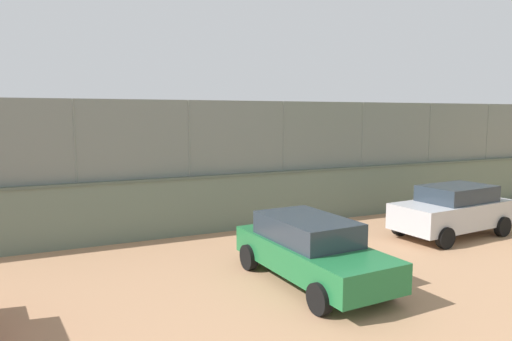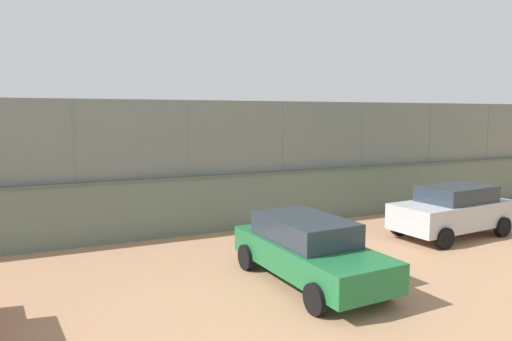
{
  "view_description": "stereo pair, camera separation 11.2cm",
  "coord_description": "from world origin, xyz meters",
  "px_view_note": "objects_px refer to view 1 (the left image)",
  "views": [
    {
      "loc": [
        8.13,
        23.98,
        3.78
      ],
      "look_at": [
        -0.2,
        6.54,
        1.41
      ],
      "focal_mm": 32.41,
      "sensor_mm": 36.0,
      "label": 1
    },
    {
      "loc": [
        8.03,
        24.03,
        3.78
      ],
      "look_at": [
        -0.2,
        6.54,
        1.41
      ],
      "focal_mm": 32.41,
      "sensor_mm": 36.0,
      "label": 2
    }
  ],
  "objects_px": {
    "courtside_bench": "(425,189)",
    "parked_car_silver": "(453,210)",
    "player_at_service_line": "(252,184)",
    "sports_ball": "(199,205)",
    "player_crossing_court": "(196,178)",
    "player_foreground_swinging": "(234,169)",
    "parked_car_green": "(310,249)"
  },
  "relations": [
    {
      "from": "player_at_service_line",
      "to": "player_foreground_swinging",
      "type": "bearing_deg",
      "value": -106.13
    },
    {
      "from": "player_crossing_court",
      "to": "parked_car_green",
      "type": "xyz_separation_m",
      "value": [
        0.89,
        10.88,
        -0.2
      ]
    },
    {
      "from": "player_foreground_swinging",
      "to": "sports_ball",
      "type": "relative_size",
      "value": 7.21
    },
    {
      "from": "player_crossing_court",
      "to": "sports_ball",
      "type": "height_order",
      "value": "player_crossing_court"
    },
    {
      "from": "sports_ball",
      "to": "courtside_bench",
      "type": "xyz_separation_m",
      "value": [
        -9.64,
        2.69,
        0.36
      ]
    },
    {
      "from": "player_crossing_court",
      "to": "courtside_bench",
      "type": "distance_m",
      "value": 10.19
    },
    {
      "from": "player_foreground_swinging",
      "to": "sports_ball",
      "type": "xyz_separation_m",
      "value": [
        3.68,
        4.98,
        -0.75
      ]
    },
    {
      "from": "courtside_bench",
      "to": "parked_car_silver",
      "type": "distance_m",
      "value": 6.37
    },
    {
      "from": "player_foreground_swinging",
      "to": "parked_car_green",
      "type": "xyz_separation_m",
      "value": [
        4.12,
        14.16,
        -0.08
      ]
    },
    {
      "from": "player_crossing_court",
      "to": "parked_car_silver",
      "type": "bearing_deg",
      "value": 119.21
    },
    {
      "from": "player_crossing_court",
      "to": "player_at_service_line",
      "type": "relative_size",
      "value": 1.02
    },
    {
      "from": "player_at_service_line",
      "to": "player_crossing_court",
      "type": "bearing_deg",
      "value": -58.23
    },
    {
      "from": "courtside_bench",
      "to": "player_at_service_line",
      "type": "bearing_deg",
      "value": -13.82
    },
    {
      "from": "parked_car_silver",
      "to": "parked_car_green",
      "type": "bearing_deg",
      "value": 13.62
    },
    {
      "from": "player_foreground_swinging",
      "to": "parked_car_silver",
      "type": "xyz_separation_m",
      "value": [
        -2.02,
        12.67,
        -0.03
      ]
    },
    {
      "from": "player_foreground_swinging",
      "to": "parked_car_green",
      "type": "height_order",
      "value": "parked_car_green"
    },
    {
      "from": "player_foreground_swinging",
      "to": "courtside_bench",
      "type": "xyz_separation_m",
      "value": [
        -5.95,
        7.67,
        -0.39
      ]
    },
    {
      "from": "player_crossing_court",
      "to": "player_foreground_swinging",
      "type": "bearing_deg",
      "value": -134.62
    },
    {
      "from": "player_crossing_court",
      "to": "courtside_bench",
      "type": "xyz_separation_m",
      "value": [
        -9.19,
        4.39,
        -0.51
      ]
    },
    {
      "from": "player_crossing_court",
      "to": "player_at_service_line",
      "type": "height_order",
      "value": "player_crossing_court"
    },
    {
      "from": "courtside_bench",
      "to": "parked_car_silver",
      "type": "bearing_deg",
      "value": 51.82
    },
    {
      "from": "player_crossing_court",
      "to": "player_foreground_swinging",
      "type": "height_order",
      "value": "player_crossing_court"
    },
    {
      "from": "sports_ball",
      "to": "parked_car_silver",
      "type": "height_order",
      "value": "parked_car_silver"
    },
    {
      "from": "courtside_bench",
      "to": "parked_car_green",
      "type": "distance_m",
      "value": 11.99
    },
    {
      "from": "parked_car_green",
      "to": "parked_car_silver",
      "type": "height_order",
      "value": "parked_car_silver"
    },
    {
      "from": "player_at_service_line",
      "to": "parked_car_green",
      "type": "distance_m",
      "value": 8.72
    },
    {
      "from": "parked_car_green",
      "to": "player_crossing_court",
      "type": "bearing_deg",
      "value": -94.68
    },
    {
      "from": "courtside_bench",
      "to": "parked_car_silver",
      "type": "height_order",
      "value": "parked_car_silver"
    },
    {
      "from": "player_at_service_line",
      "to": "courtside_bench",
      "type": "height_order",
      "value": "player_at_service_line"
    },
    {
      "from": "player_at_service_line",
      "to": "sports_ball",
      "type": "relative_size",
      "value": 7.94
    },
    {
      "from": "courtside_bench",
      "to": "sports_ball",
      "type": "bearing_deg",
      "value": -15.57
    },
    {
      "from": "player_at_service_line",
      "to": "courtside_bench",
      "type": "distance_m",
      "value": 7.87
    }
  ]
}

